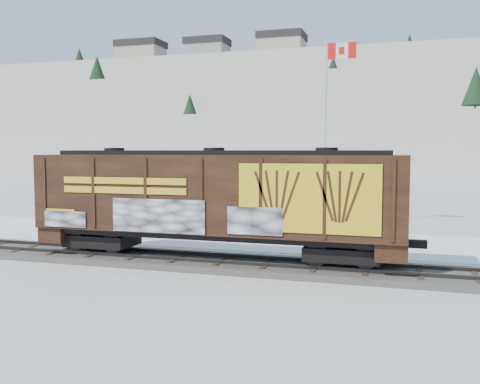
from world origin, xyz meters
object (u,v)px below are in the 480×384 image
(car_silver, at_px, (147,220))
(car_dark, at_px, (315,227))
(hopper_railcar, at_px, (214,198))
(flagpole, at_px, (327,160))
(car_white, at_px, (279,228))

(car_silver, relative_size, car_dark, 1.08)
(hopper_railcar, height_order, car_dark, hopper_railcar)
(flagpole, bearing_deg, car_dark, -90.79)
(car_white, bearing_deg, flagpole, -12.19)
(hopper_railcar, bearing_deg, car_silver, 133.81)
(car_silver, bearing_deg, car_white, -107.85)
(hopper_railcar, xyz_separation_m, car_silver, (-6.92, 7.21, -2.14))
(flagpole, bearing_deg, hopper_railcar, -103.63)
(flagpole, xyz_separation_m, car_white, (-1.72, -5.85, -3.65))
(car_white, xyz_separation_m, car_dark, (1.67, 1.71, -0.12))
(car_silver, xyz_separation_m, car_white, (8.25, -0.46, -0.05))
(flagpole, bearing_deg, car_silver, -151.61)
(flagpole, height_order, car_white, flagpole)
(hopper_railcar, distance_m, car_white, 7.22)
(flagpole, distance_m, car_silver, 11.89)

